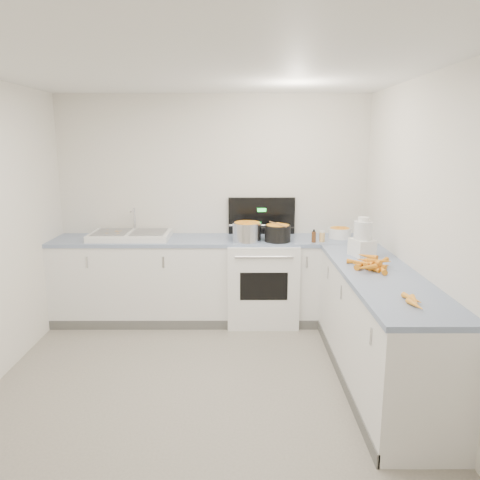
{
  "coord_description": "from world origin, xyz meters",
  "views": [
    {
      "loc": [
        0.29,
        -3.33,
        1.99
      ],
      "look_at": [
        0.3,
        1.1,
        1.05
      ],
      "focal_mm": 35.0,
      "sensor_mm": 36.0,
      "label": 1
    }
  ],
  "objects_px": {
    "mixing_bowl": "(340,233)",
    "sink": "(131,235)",
    "spice_jar": "(322,237)",
    "stove": "(262,279)",
    "black_pot": "(278,234)",
    "food_processor": "(362,239)",
    "steel_pot": "(247,233)",
    "extract_bottle": "(314,237)"
  },
  "relations": [
    {
      "from": "mixing_bowl",
      "to": "sink",
      "type": "bearing_deg",
      "value": -179.46
    },
    {
      "from": "mixing_bowl",
      "to": "spice_jar",
      "type": "distance_m",
      "value": 0.3
    },
    {
      "from": "sink",
      "to": "mixing_bowl",
      "type": "distance_m",
      "value": 2.3
    },
    {
      "from": "mixing_bowl",
      "to": "spice_jar",
      "type": "height_order",
      "value": "mixing_bowl"
    },
    {
      "from": "stove",
      "to": "mixing_bowl",
      "type": "distance_m",
      "value": 1.0
    },
    {
      "from": "black_pot",
      "to": "sink",
      "type": "bearing_deg",
      "value": 174.42
    },
    {
      "from": "food_processor",
      "to": "steel_pot",
      "type": "bearing_deg",
      "value": 148.41
    },
    {
      "from": "black_pot",
      "to": "spice_jar",
      "type": "distance_m",
      "value": 0.47
    },
    {
      "from": "stove",
      "to": "sink",
      "type": "height_order",
      "value": "stove"
    },
    {
      "from": "sink",
      "to": "steel_pot",
      "type": "relative_size",
      "value": 2.83
    },
    {
      "from": "spice_jar",
      "to": "food_processor",
      "type": "relative_size",
      "value": 0.28
    },
    {
      "from": "steel_pot",
      "to": "extract_bottle",
      "type": "xyz_separation_m",
      "value": [
        0.7,
        -0.06,
        -0.03
      ]
    },
    {
      "from": "food_processor",
      "to": "extract_bottle",
      "type": "bearing_deg",
      "value": 120.91
    },
    {
      "from": "sink",
      "to": "mixing_bowl",
      "type": "height_order",
      "value": "sink"
    },
    {
      "from": "mixing_bowl",
      "to": "extract_bottle",
      "type": "distance_m",
      "value": 0.39
    },
    {
      "from": "sink",
      "to": "food_processor",
      "type": "bearing_deg",
      "value": -18.86
    },
    {
      "from": "black_pot",
      "to": "spice_jar",
      "type": "xyz_separation_m",
      "value": [
        0.47,
        -0.01,
        -0.03
      ]
    },
    {
      "from": "black_pot",
      "to": "extract_bottle",
      "type": "xyz_separation_m",
      "value": [
        0.38,
        -0.05,
        -0.02
      ]
    },
    {
      "from": "sink",
      "to": "steel_pot",
      "type": "xyz_separation_m",
      "value": [
        1.28,
        -0.15,
        0.05
      ]
    },
    {
      "from": "extract_bottle",
      "to": "food_processor",
      "type": "xyz_separation_m",
      "value": [
        0.36,
        -0.59,
        0.1
      ]
    },
    {
      "from": "sink",
      "to": "steel_pot",
      "type": "distance_m",
      "value": 1.29
    },
    {
      "from": "stove",
      "to": "extract_bottle",
      "type": "xyz_separation_m",
      "value": [
        0.53,
        -0.19,
        0.52
      ]
    },
    {
      "from": "extract_bottle",
      "to": "black_pot",
      "type": "bearing_deg",
      "value": 172.86
    },
    {
      "from": "stove",
      "to": "sink",
      "type": "bearing_deg",
      "value": 179.38
    },
    {
      "from": "black_pot",
      "to": "food_processor",
      "type": "distance_m",
      "value": 0.98
    },
    {
      "from": "extract_bottle",
      "to": "food_processor",
      "type": "bearing_deg",
      "value": -59.09
    },
    {
      "from": "steel_pot",
      "to": "mixing_bowl",
      "type": "height_order",
      "value": "steel_pot"
    },
    {
      "from": "steel_pot",
      "to": "extract_bottle",
      "type": "height_order",
      "value": "steel_pot"
    },
    {
      "from": "steel_pot",
      "to": "sink",
      "type": "bearing_deg",
      "value": 173.44
    },
    {
      "from": "stove",
      "to": "mixing_bowl",
      "type": "bearing_deg",
      "value": 2.5
    },
    {
      "from": "sink",
      "to": "black_pot",
      "type": "bearing_deg",
      "value": -5.58
    },
    {
      "from": "black_pot",
      "to": "extract_bottle",
      "type": "relative_size",
      "value": 2.4
    },
    {
      "from": "mixing_bowl",
      "to": "black_pot",
      "type": "bearing_deg",
      "value": -165.72
    },
    {
      "from": "stove",
      "to": "black_pot",
      "type": "bearing_deg",
      "value": -42.86
    },
    {
      "from": "extract_bottle",
      "to": "food_processor",
      "type": "distance_m",
      "value": 0.7
    },
    {
      "from": "extract_bottle",
      "to": "food_processor",
      "type": "height_order",
      "value": "food_processor"
    },
    {
      "from": "black_pot",
      "to": "food_processor",
      "type": "relative_size",
      "value": 0.75
    },
    {
      "from": "steel_pot",
      "to": "extract_bottle",
      "type": "relative_size",
      "value": 2.64
    },
    {
      "from": "black_pot",
      "to": "spice_jar",
      "type": "relative_size",
      "value": 2.72
    },
    {
      "from": "stove",
      "to": "food_processor",
      "type": "height_order",
      "value": "stove"
    },
    {
      "from": "black_pot",
      "to": "stove",
      "type": "bearing_deg",
      "value": 137.14
    },
    {
      "from": "black_pot",
      "to": "mixing_bowl",
      "type": "xyz_separation_m",
      "value": [
        0.7,
        0.18,
        -0.02
      ]
    }
  ]
}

